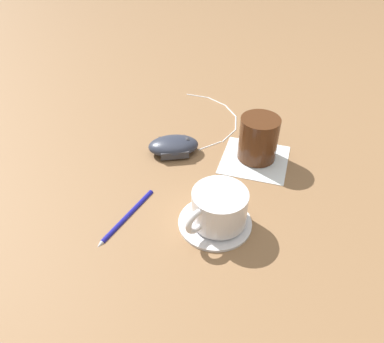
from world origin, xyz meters
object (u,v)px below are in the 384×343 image
Objects in this scene: drinking_glass at (258,138)px; coffee_cup at (219,207)px; pen at (126,215)px; computer_mouse at (174,146)px; saucer at (215,221)px.

coffee_cup is at bearing -29.41° from drinking_glass.
coffee_cup is 0.81× the size of pen.
computer_mouse is 0.84× the size of pen.
pen is (-0.02, -0.15, -0.00)m from saucer.
computer_mouse is (-0.21, -0.06, 0.01)m from saucer.
pen is (0.18, -0.09, -0.01)m from computer_mouse.
computer_mouse reaches higher than pen.
drinking_glass is at bearing 121.13° from pen.
coffee_cup is 1.18× the size of drinking_glass.
computer_mouse is at bearing -99.87° from drinking_glass.
saucer is at bearing -30.65° from drinking_glass.
drinking_glass is at bearing 149.35° from saucer.
saucer is 0.22m from computer_mouse.
drinking_glass reaches higher than saucer.
coffee_cup is 0.97× the size of computer_mouse.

